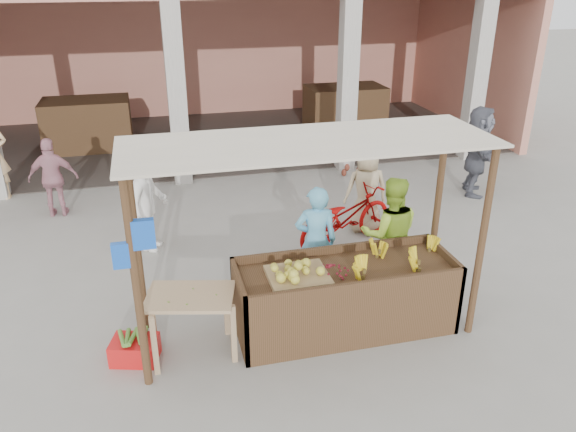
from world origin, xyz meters
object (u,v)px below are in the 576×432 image
object	(u,v)px
motorcycle	(346,216)
red_crate	(135,350)
side_table	(191,306)
vendor_blue	(316,238)
fruit_stall	(345,299)
vendor_green	(390,232)

from	to	relation	value
motorcycle	red_crate	bearing A→B (deg)	101.78
side_table	vendor_blue	size ratio (longest dim) A/B	0.66
side_table	red_crate	size ratio (longest dim) A/B	2.13
red_crate	fruit_stall	bearing A→B (deg)	16.81
vendor_green	vendor_blue	bearing A→B (deg)	6.50
fruit_stall	vendor_green	world-z (taller)	vendor_green
vendor_blue	vendor_green	bearing A→B (deg)	-178.99
fruit_stall	vendor_blue	bearing A→B (deg)	96.78
vendor_blue	red_crate	bearing A→B (deg)	29.47
vendor_blue	vendor_green	world-z (taller)	vendor_green
fruit_stall	motorcycle	bearing A→B (deg)	70.13
fruit_stall	red_crate	bearing A→B (deg)	-179.56
side_table	vendor_green	bearing A→B (deg)	30.04
fruit_stall	red_crate	world-z (taller)	fruit_stall
vendor_green	side_table	bearing A→B (deg)	30.60
fruit_stall	side_table	world-z (taller)	fruit_stall
red_crate	vendor_blue	world-z (taller)	vendor_blue
red_crate	vendor_blue	xyz separation A→B (m)	(2.38, 0.90, 0.69)
fruit_stall	side_table	xyz separation A→B (m)	(-1.83, -0.05, 0.23)
fruit_stall	red_crate	size ratio (longest dim) A/B	5.16
red_crate	vendor_green	xyz separation A→B (m)	(3.36, 0.76, 0.72)
red_crate	motorcycle	xyz separation A→B (m)	(3.25, 2.15, 0.36)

